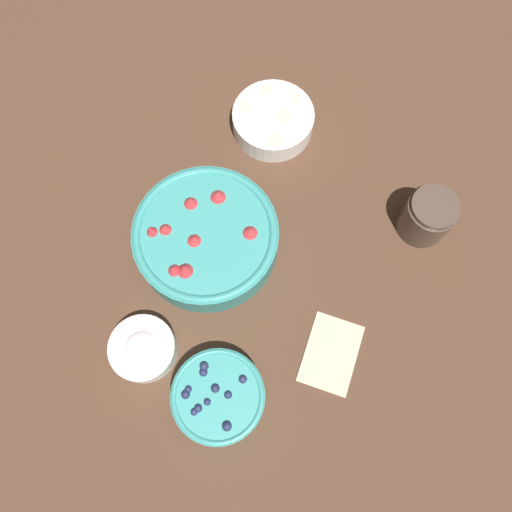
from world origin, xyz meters
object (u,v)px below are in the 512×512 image
(bowl_bananas, at_px, (273,119))
(bowl_blueberries, at_px, (218,397))
(bowl_strawberries, at_px, (206,237))
(bowl_cream, at_px, (143,348))
(jar_chocolate, at_px, (427,217))

(bowl_bananas, bearing_deg, bowl_blueberries, -143.68)
(bowl_strawberries, bearing_deg, bowl_bananas, 20.59)
(bowl_bananas, distance_m, bowl_cream, 0.51)
(bowl_blueberries, height_order, bowl_cream, bowl_blueberries)
(bowl_blueberries, relative_size, jar_chocolate, 1.64)
(bowl_strawberries, relative_size, bowl_bananas, 1.62)
(bowl_cream, bearing_deg, bowl_strawberries, 18.88)
(jar_chocolate, bearing_deg, bowl_bananas, 98.82)
(bowl_bananas, bearing_deg, bowl_strawberries, -159.41)
(bowl_blueberries, distance_m, bowl_bananas, 0.55)
(bowl_bananas, xyz_separation_m, bowl_cream, (-0.48, -0.17, -0.00))
(bowl_cream, height_order, jar_chocolate, jar_chocolate)
(bowl_bananas, relative_size, bowl_cream, 1.42)
(bowl_strawberries, distance_m, bowl_blueberries, 0.28)
(bowl_bananas, height_order, jar_chocolate, jar_chocolate)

